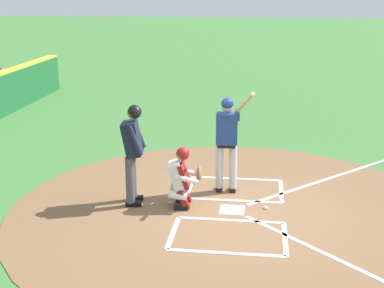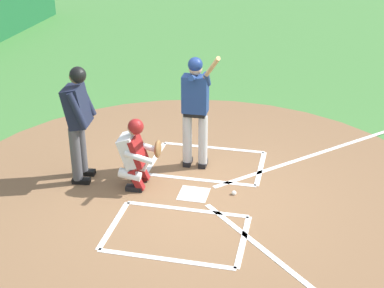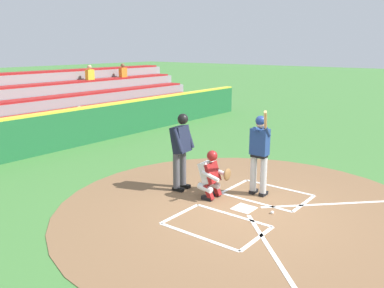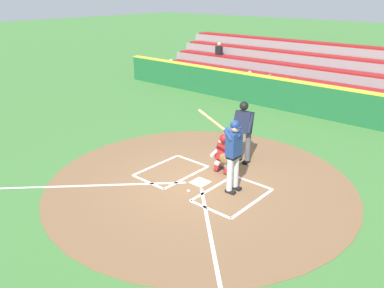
% 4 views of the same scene
% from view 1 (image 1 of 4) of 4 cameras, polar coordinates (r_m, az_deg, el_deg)
% --- Properties ---
extents(ground_plane, '(120.00, 120.00, 0.00)m').
position_cam_1_polar(ground_plane, '(9.88, 4.20, -6.95)').
color(ground_plane, '#427A38').
extents(dirt_circle, '(8.00, 8.00, 0.01)m').
position_cam_1_polar(dirt_circle, '(9.87, 4.20, -6.92)').
color(dirt_circle, brown).
rests_on(dirt_circle, ground).
extents(home_plate_and_chalk, '(7.93, 4.91, 0.01)m').
position_cam_1_polar(home_plate_and_chalk, '(9.87, 9.35, -7.05)').
color(home_plate_and_chalk, white).
rests_on(home_plate_and_chalk, dirt_circle).
extents(batter, '(0.92, 0.72, 2.13)m').
position_cam_1_polar(batter, '(10.37, 3.71, 0.65)').
color(batter, '#BCBCBC').
rests_on(batter, ground).
extents(catcher, '(0.61, 0.61, 1.13)m').
position_cam_1_polar(catcher, '(9.83, -1.04, -3.33)').
color(catcher, black).
rests_on(catcher, ground).
extents(plate_umpire, '(0.61, 0.45, 1.86)m').
position_cam_1_polar(plate_umpire, '(9.85, -6.23, -0.40)').
color(plate_umpire, '#4C4C51').
rests_on(plate_umpire, ground).
extents(baseball, '(0.07, 0.07, 0.07)m').
position_cam_1_polar(baseball, '(9.97, 7.70, -6.61)').
color(baseball, white).
rests_on(baseball, ground).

